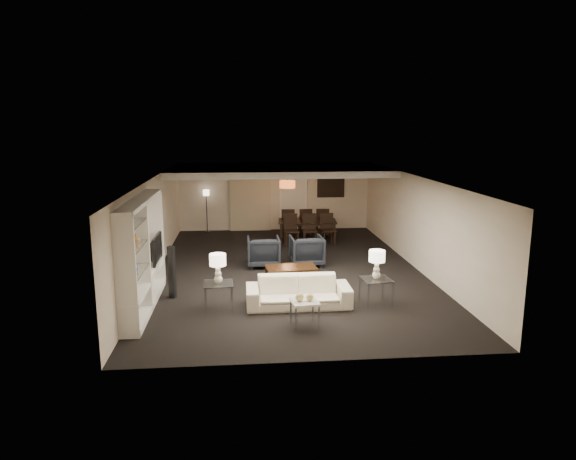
{
  "coord_description": "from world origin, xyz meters",
  "views": [
    {
      "loc": [
        -1.22,
        -13.31,
        3.85
      ],
      "look_at": [
        0.0,
        0.0,
        1.1
      ],
      "focal_mm": 32.0,
      "sensor_mm": 36.0,
      "label": 1
    }
  ],
  "objects_px": {
    "side_table_right": "(376,291)",
    "coffee_table": "(291,275)",
    "television": "(152,249)",
    "chair_nl": "(291,230)",
    "table_lamp_left": "(218,269)",
    "pendant_light": "(287,184)",
    "floor_speaker": "(172,272)",
    "vase_blue": "(134,268)",
    "chair_fr": "(322,222)",
    "vase_amber": "(136,238)",
    "chair_fm": "(305,222)",
    "table_lamp_right": "(377,265)",
    "marble_table": "(305,313)",
    "armchair_left": "(263,251)",
    "armchair_right": "(307,251)",
    "chair_fl": "(288,223)",
    "chair_nr": "(328,230)",
    "side_table_left": "(219,296)",
    "floor_lamp": "(207,211)",
    "dining_table": "(307,231)",
    "sofa": "(298,292)"
  },
  "relations": [
    {
      "from": "table_lamp_right",
      "to": "floor_lamp",
      "type": "distance_m",
      "value": 9.06
    },
    {
      "from": "pendant_light",
      "to": "chair_fr",
      "type": "distance_m",
      "value": 2.0
    },
    {
      "from": "side_table_right",
      "to": "television",
      "type": "xyz_separation_m",
      "value": [
        -4.94,
        1.22,
        0.77
      ]
    },
    {
      "from": "pendant_light",
      "to": "table_lamp_right",
      "type": "distance_m",
      "value": 6.58
    },
    {
      "from": "armchair_right",
      "to": "chair_nl",
      "type": "relative_size",
      "value": 0.9
    },
    {
      "from": "chair_nr",
      "to": "chair_nl",
      "type": "bearing_deg",
      "value": 172.58
    },
    {
      "from": "coffee_table",
      "to": "floor_lamp",
      "type": "xyz_separation_m",
      "value": [
        -2.44,
        6.46,
        0.56
      ]
    },
    {
      "from": "side_table_right",
      "to": "chair_nl",
      "type": "bearing_deg",
      "value": 102.8
    },
    {
      "from": "table_lamp_left",
      "to": "chair_nl",
      "type": "height_order",
      "value": "table_lamp_left"
    },
    {
      "from": "side_table_right",
      "to": "vase_blue",
      "type": "xyz_separation_m",
      "value": [
        -4.97,
        -0.65,
        0.85
      ]
    },
    {
      "from": "chair_nr",
      "to": "side_table_right",
      "type": "bearing_deg",
      "value": -96.52
    },
    {
      "from": "coffee_table",
      "to": "armchair_left",
      "type": "height_order",
      "value": "armchair_left"
    },
    {
      "from": "television",
      "to": "vase_amber",
      "type": "xyz_separation_m",
      "value": [
        -0.03,
        -1.57,
        0.59
      ]
    },
    {
      "from": "floor_speaker",
      "to": "television",
      "type": "bearing_deg",
      "value": 162.56
    },
    {
      "from": "armchair_left",
      "to": "armchair_right",
      "type": "height_order",
      "value": "same"
    },
    {
      "from": "armchair_left",
      "to": "vase_amber",
      "type": "height_order",
      "value": "vase_amber"
    },
    {
      "from": "table_lamp_right",
      "to": "chair_fr",
      "type": "distance_m",
      "value": 6.99
    },
    {
      "from": "table_lamp_right",
      "to": "floor_lamp",
      "type": "bearing_deg",
      "value": 117.21
    },
    {
      "from": "side_table_left",
      "to": "floor_lamp",
      "type": "bearing_deg",
      "value": 95.25
    },
    {
      "from": "side_table_right",
      "to": "chair_nr",
      "type": "bearing_deg",
      "value": 90.91
    },
    {
      "from": "armchair_left",
      "to": "table_lamp_left",
      "type": "distance_m",
      "value": 3.51
    },
    {
      "from": "sofa",
      "to": "floor_speaker",
      "type": "xyz_separation_m",
      "value": [
        -2.77,
        0.84,
        0.27
      ]
    },
    {
      "from": "television",
      "to": "vase_amber",
      "type": "bearing_deg",
      "value": 178.91
    },
    {
      "from": "coffee_table",
      "to": "chair_nr",
      "type": "bearing_deg",
      "value": 68.46
    },
    {
      "from": "table_lamp_right",
      "to": "chair_fr",
      "type": "bearing_deg",
      "value": 90.74
    },
    {
      "from": "vase_amber",
      "to": "chair_fr",
      "type": "distance_m",
      "value": 8.88
    },
    {
      "from": "chair_nr",
      "to": "vase_amber",
      "type": "bearing_deg",
      "value": -136.39
    },
    {
      "from": "table_lamp_right",
      "to": "television",
      "type": "relative_size",
      "value": 0.59
    },
    {
      "from": "chair_nl",
      "to": "dining_table",
      "type": "bearing_deg",
      "value": 42.93
    },
    {
      "from": "armchair_left",
      "to": "side_table_right",
      "type": "xyz_separation_m",
      "value": [
        2.3,
        -3.3,
        -0.13
      ]
    },
    {
      "from": "table_lamp_left",
      "to": "dining_table",
      "type": "xyz_separation_m",
      "value": [
        2.71,
        6.33,
        -0.55
      ]
    },
    {
      "from": "table_lamp_left",
      "to": "chair_nr",
      "type": "xyz_separation_m",
      "value": [
        3.31,
        5.68,
        -0.38
      ]
    },
    {
      "from": "chair_fm",
      "to": "side_table_right",
      "type": "bearing_deg",
      "value": 93.13
    },
    {
      "from": "table_lamp_left",
      "to": "dining_table",
      "type": "distance_m",
      "value": 6.91
    },
    {
      "from": "floor_speaker",
      "to": "floor_lamp",
      "type": "relative_size",
      "value": 0.77
    },
    {
      "from": "pendant_light",
      "to": "armchair_right",
      "type": "bearing_deg",
      "value": -85.13
    },
    {
      "from": "marble_table",
      "to": "vase_blue",
      "type": "distance_m",
      "value": 3.42
    },
    {
      "from": "sofa",
      "to": "marble_table",
      "type": "height_order",
      "value": "sofa"
    },
    {
      "from": "side_table_right",
      "to": "coffee_table",
      "type": "bearing_deg",
      "value": 136.74
    },
    {
      "from": "chair_fm",
      "to": "floor_lamp",
      "type": "xyz_separation_m",
      "value": [
        -3.45,
        1.08,
        0.27
      ]
    },
    {
      "from": "marble_table",
      "to": "chair_nl",
      "type": "bearing_deg",
      "value": 86.54
    },
    {
      "from": "coffee_table",
      "to": "table_lamp_right",
      "type": "bearing_deg",
      "value": -43.26
    },
    {
      "from": "chair_fm",
      "to": "vase_blue",
      "type": "bearing_deg",
      "value": 58.2
    },
    {
      "from": "coffee_table",
      "to": "chair_fr",
      "type": "xyz_separation_m",
      "value": [
        1.61,
        5.38,
        0.29
      ]
    },
    {
      "from": "table_lamp_left",
      "to": "vase_amber",
      "type": "xyz_separation_m",
      "value": [
        -1.57,
        -0.35,
        0.76
      ]
    },
    {
      "from": "television",
      "to": "chair_nl",
      "type": "xyz_separation_m",
      "value": [
        3.65,
        4.46,
        -0.55
      ]
    },
    {
      "from": "pendant_light",
      "to": "floor_speaker",
      "type": "relative_size",
      "value": 0.44
    },
    {
      "from": "chair_nl",
      "to": "chair_fl",
      "type": "distance_m",
      "value": 1.3
    },
    {
      "from": "armchair_left",
      "to": "chair_nl",
      "type": "relative_size",
      "value": 0.9
    },
    {
      "from": "side_table_right",
      "to": "vase_blue",
      "type": "relative_size",
      "value": 3.92
    }
  ]
}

